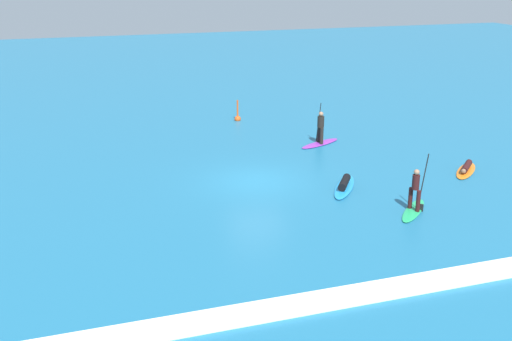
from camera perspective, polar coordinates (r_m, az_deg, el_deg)
name	(u,v)px	position (r m, az deg, el deg)	size (l,w,h in m)	color
ground_plane	(256,181)	(27.24, 0.00, -1.00)	(120.00, 120.00, 0.00)	#1E6B93
surfer_on_purple_board	(320,135)	(32.88, 5.96, 3.32)	(2.79, 1.81, 2.20)	purple
surfer_on_orange_board	(466,169)	(30.08, 18.85, 0.15)	(2.44, 2.41, 0.38)	orange
surfer_on_green_board	(414,201)	(24.60, 14.44, -2.71)	(2.28, 2.28, 2.38)	#23B266
surfer_on_blue_board	(344,185)	(26.64, 8.18, -1.32)	(2.36, 2.97, 0.45)	#1E8CD1
marker_buoy	(238,117)	(37.78, -1.71, 4.93)	(0.39, 0.39, 1.37)	#E55119
wave_crest	(368,293)	(18.51, 10.30, -11.06)	(24.25, 0.90, 0.18)	white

